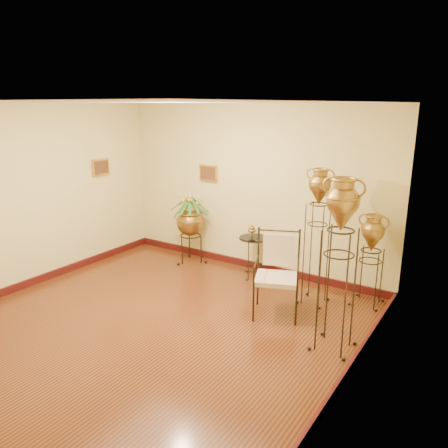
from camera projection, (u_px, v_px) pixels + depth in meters
The scene contains 8 objects.
ground at pixel (154, 324), 5.70m from camera, with size 5.00×5.00×0.00m, color #5D3016.
room_shell at pixel (147, 194), 5.25m from camera, with size 5.02×5.02×2.81m.
amphora_tall at pixel (317, 236), 6.09m from camera, with size 0.50×0.50×1.97m.
amphora_mid at pixel (338, 265), 4.89m from camera, with size 0.49×0.49×2.05m.
amphora_short at pixel (370, 260), 6.12m from camera, with size 0.43×0.43×1.35m.
planter_urn at pixel (190, 219), 7.77m from camera, with size 1.00×1.00×1.44m.
armchair at pixel (277, 275), 5.82m from camera, with size 0.82×0.80×1.14m.
side_table at pixel (253, 256), 7.20m from camera, with size 0.55×0.55×0.86m.
Camera 1 is at (3.60, -3.80, 2.78)m, focal length 35.00 mm.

